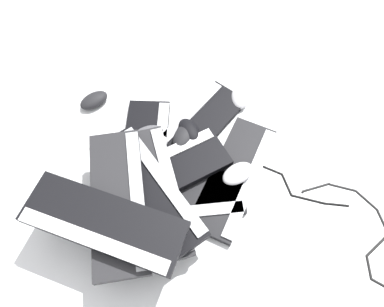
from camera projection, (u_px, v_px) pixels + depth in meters
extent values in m
plane|color=white|center=(180.00, 145.00, 1.21)|extent=(3.20, 3.20, 0.00)
cube|color=black|center=(196.00, 130.00, 1.23)|extent=(0.46, 0.28, 0.02)
cube|color=silver|center=(183.00, 120.00, 1.23)|extent=(0.41, 0.17, 0.01)
cube|color=black|center=(144.00, 154.00, 1.18)|extent=(0.46, 0.28, 0.02)
cube|color=#B2B5BA|center=(160.00, 152.00, 1.17)|extent=(0.41, 0.16, 0.01)
cube|color=black|center=(176.00, 198.00, 1.10)|extent=(0.33, 0.46, 0.02)
cube|color=#B2B5BA|center=(177.00, 213.00, 1.06)|extent=(0.22, 0.39, 0.01)
cube|color=black|center=(234.00, 176.00, 1.14)|extent=(0.45, 0.19, 0.02)
cube|color=#B2B5BA|center=(251.00, 181.00, 1.12)|extent=(0.42, 0.07, 0.01)
cube|color=black|center=(164.00, 174.00, 1.11)|extent=(0.43, 0.40, 0.02)
cube|color=silver|center=(156.00, 158.00, 1.12)|extent=(0.34, 0.31, 0.01)
cube|color=#232326|center=(153.00, 191.00, 1.05)|extent=(0.45, 0.38, 0.02)
cube|color=silver|center=(171.00, 185.00, 1.04)|extent=(0.36, 0.27, 0.01)
cube|color=black|center=(147.00, 190.00, 1.02)|extent=(0.37, 0.45, 0.02)
cube|color=#B2B5BA|center=(162.00, 178.00, 1.02)|extent=(0.27, 0.37, 0.01)
cube|color=#232326|center=(118.00, 200.00, 0.97)|extent=(0.46, 0.34, 0.02)
cube|color=#B2B5BA|center=(137.00, 195.00, 0.96)|extent=(0.38, 0.24, 0.01)
cube|color=black|center=(104.00, 222.00, 0.91)|extent=(0.15, 0.44, 0.02)
cube|color=silver|center=(92.00, 240.00, 0.87)|extent=(0.04, 0.42, 0.01)
ellipsoid|color=silver|center=(153.00, 145.00, 1.15)|extent=(0.13, 0.12, 0.04)
ellipsoid|color=#4C4C51|center=(148.00, 135.00, 1.18)|extent=(0.12, 0.13, 0.04)
ellipsoid|color=#B7B7BC|center=(240.00, 97.00, 1.29)|extent=(0.12, 0.09, 0.04)
ellipsoid|color=black|center=(184.00, 136.00, 1.17)|extent=(0.11, 0.07, 0.04)
ellipsoid|color=silver|center=(238.00, 173.00, 1.10)|extent=(0.13, 0.12, 0.04)
ellipsoid|color=black|center=(189.00, 131.00, 1.18)|extent=(0.12, 0.13, 0.04)
ellipsoid|color=black|center=(94.00, 100.00, 1.28)|extent=(0.13, 0.11, 0.04)
cylinder|color=black|center=(316.00, 188.00, 1.13)|extent=(0.07, 0.08, 0.01)
cylinder|color=black|center=(343.00, 187.00, 1.13)|extent=(0.01, 0.08, 0.01)
cylinder|color=black|center=(367.00, 200.00, 1.11)|extent=(0.05, 0.08, 0.01)
cylinder|color=black|center=(383.00, 221.00, 1.07)|extent=(0.07, 0.05, 0.01)
cylinder|color=black|center=(378.00, 245.00, 1.04)|extent=(0.09, 0.06, 0.01)
cylinder|color=black|center=(369.00, 267.00, 1.01)|extent=(0.07, 0.03, 0.01)
sphere|color=black|center=(303.00, 192.00, 1.12)|extent=(0.01, 0.01, 0.01)
sphere|color=black|center=(330.00, 184.00, 1.14)|extent=(0.01, 0.01, 0.01)
sphere|color=black|center=(356.00, 190.00, 1.12)|extent=(0.01, 0.01, 0.01)
sphere|color=black|center=(377.00, 209.00, 1.09)|extent=(0.01, 0.01, 0.01)
sphere|color=black|center=(367.00, 256.00, 1.02)|extent=(0.01, 0.01, 0.01)
sphere|color=black|center=(372.00, 279.00, 0.99)|extent=(0.01, 0.01, 0.01)
cylinder|color=black|center=(136.00, 139.00, 1.22)|extent=(0.01, 0.06, 0.01)
cylinder|color=black|center=(159.00, 143.00, 1.21)|extent=(0.04, 0.11, 0.01)
cylinder|color=black|center=(186.00, 148.00, 1.20)|extent=(0.01, 0.09, 0.01)
cylinder|color=black|center=(212.00, 159.00, 1.18)|extent=(0.02, 0.11, 0.01)
cylinder|color=black|center=(242.00, 164.00, 1.17)|extent=(0.05, 0.09, 0.01)
cylinder|color=black|center=(269.00, 168.00, 1.16)|extent=(0.02, 0.10, 0.01)
cylinder|color=black|center=(287.00, 184.00, 1.13)|extent=(0.07, 0.05, 0.01)
cylinder|color=black|center=(308.00, 199.00, 1.11)|extent=(0.02, 0.11, 0.01)
cylinder|color=black|center=(336.00, 204.00, 1.10)|extent=(0.03, 0.08, 0.01)
sphere|color=black|center=(129.00, 136.00, 1.23)|extent=(0.01, 0.01, 0.01)
sphere|color=black|center=(143.00, 142.00, 1.21)|extent=(0.01, 0.01, 0.01)
sphere|color=black|center=(175.00, 144.00, 1.21)|extent=(0.01, 0.01, 0.01)
sphere|color=black|center=(197.00, 153.00, 1.19)|extent=(0.01, 0.01, 0.01)
sphere|color=black|center=(228.00, 165.00, 1.17)|extent=(0.01, 0.01, 0.01)
sphere|color=black|center=(255.00, 163.00, 1.17)|extent=(0.01, 0.01, 0.01)
sphere|color=black|center=(282.00, 174.00, 1.15)|extent=(0.01, 0.01, 0.01)
sphere|color=black|center=(292.00, 195.00, 1.12)|extent=(0.01, 0.01, 0.01)
sphere|color=black|center=(324.00, 203.00, 1.10)|extent=(0.01, 0.01, 0.01)
sphere|color=black|center=(348.00, 206.00, 1.10)|extent=(0.01, 0.01, 0.01)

